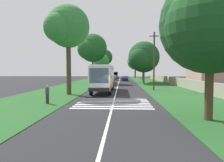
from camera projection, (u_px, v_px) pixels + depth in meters
ground at (115, 98)px, 22.23m from camera, size 160.00×160.00×0.00m
grass_verge_left at (74, 86)px, 37.59m from camera, size 120.00×8.00×0.04m
grass_verge_right at (162, 87)px, 36.78m from camera, size 120.00×8.00×0.04m
centre_line at (118, 87)px, 37.19m from camera, size 110.00×0.16×0.01m
coach_bus at (103, 77)px, 28.22m from camera, size 11.16×2.62×3.73m
zebra_crossing at (113, 103)px, 18.67m from camera, size 5.85×6.80×0.01m
trailing_car_0 at (111, 80)px, 49.09m from camera, size 4.30×1.78×1.43m
trailing_car_1 at (125, 79)px, 57.58m from camera, size 4.30×1.78×1.43m
trailing_car_2 at (113, 78)px, 65.18m from camera, size 4.30×1.78×1.43m
trailing_car_3 at (114, 77)px, 71.66m from camera, size 4.30×1.78×1.43m
trailing_minibus_0 at (115, 74)px, 80.56m from camera, size 6.00×2.14×2.53m
roadside_tree_left_0 at (104, 58)px, 75.61m from camera, size 6.75×5.97×10.85m
roadside_tree_left_1 at (101, 62)px, 63.55m from camera, size 5.66×4.73×8.29m
roadside_tree_left_2 at (67, 28)px, 24.70m from camera, size 6.34×5.22×11.02m
roadside_tree_left_3 at (92, 49)px, 45.38m from camera, size 7.66×6.40×11.25m
roadside_tree_right_0 at (135, 62)px, 81.95m from camera, size 7.67×6.49×9.77m
roadside_tree_right_1 at (208, 26)px, 11.81m from camera, size 7.14×6.06×8.85m
roadside_tree_right_2 at (143, 58)px, 45.35m from camera, size 8.83×6.99×9.50m
roadside_tree_right_3 at (143, 59)px, 51.79m from camera, size 6.04×4.80×8.60m
utility_pole at (154, 60)px, 29.99m from camera, size 0.24×1.40×8.70m
roadside_wall at (174, 81)px, 41.56m from camera, size 70.00×0.40×1.57m
roadside_building at (210, 65)px, 41.38m from camera, size 9.77×7.64×8.06m
pedestrian at (47, 94)px, 18.07m from camera, size 0.34×0.34×1.69m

